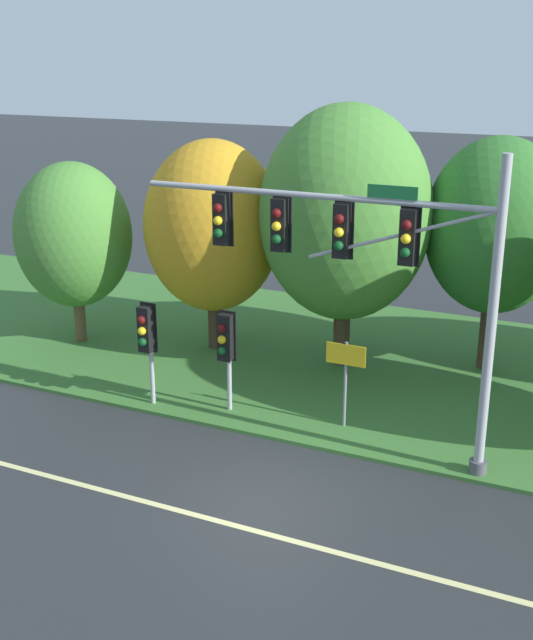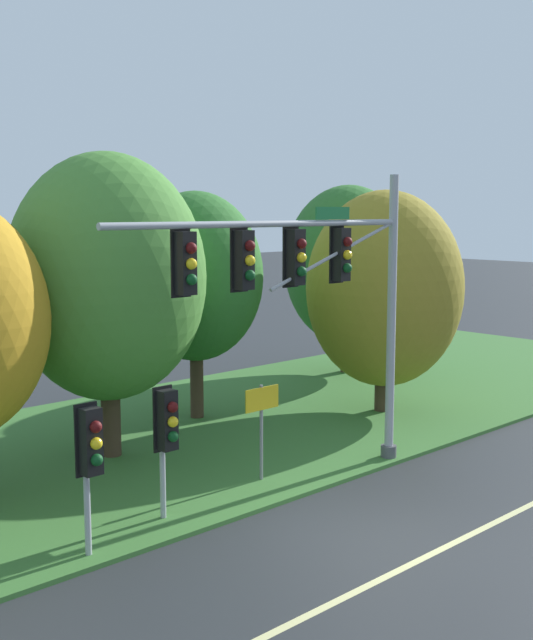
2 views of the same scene
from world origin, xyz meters
The scene contains 11 objects.
ground_plane centered at (0.00, 0.00, 0.00)m, with size 160.00×160.00×0.00m, color #282B2D.
lane_stripe centered at (0.00, -1.20, 0.00)m, with size 36.00×0.16×0.01m, color beige.
grass_verge centered at (0.00, 8.25, 0.05)m, with size 48.00×11.50×0.10m, color #386B2D.
traffic_signal_mast centered at (1.20, 2.86, 4.80)m, with size 8.53×0.49×7.11m.
pedestrian_signal_near_kerb centered at (-2.58, 3.32, 2.05)m, with size 0.46×0.55×2.76m.
pedestrian_signal_further_along centered at (-4.63, 2.81, 2.13)m, with size 0.46×0.55×2.85m.
route_sign_post centered at (0.49, 3.83, 1.66)m, with size 1.02×0.08×2.25m.
tree_nearest_road centered at (-9.44, 6.18, 3.60)m, with size 3.67×3.67×5.81m.
tree_left_of_mast centered at (-5.18, 7.50, 4.01)m, with size 4.22×4.22×6.56m.
tree_behind_signpost centered at (-1.04, 7.85, 4.68)m, with size 4.96×4.96×7.69m.
tree_mid_verge centered at (2.95, 9.36, 4.38)m, with size 4.05×4.05×6.83m.
Camera 1 is at (6.43, -13.66, 9.17)m, focal length 45.00 mm.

